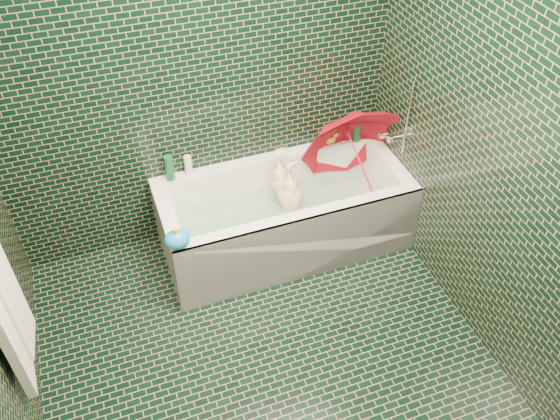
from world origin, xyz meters
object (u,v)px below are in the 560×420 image
object	(u,v)px
umbrella	(359,159)
bath_toy	(177,239)
bathtub	(285,222)
rubber_duck	(330,138)
child	(291,204)

from	to	relation	value
umbrella	bath_toy	size ratio (longest dim) A/B	4.13
bathtub	rubber_duck	size ratio (longest dim) A/B	12.93
bathtub	umbrella	size ratio (longest dim) A/B	2.35
umbrella	rubber_duck	bearing A→B (deg)	117.60
bathtub	child	distance (m)	0.14
child	bath_toy	size ratio (longest dim) A/B	4.93
rubber_duck	bath_toy	distance (m)	1.43
child	rubber_duck	size ratio (longest dim) A/B	6.57
bath_toy	rubber_duck	bearing A→B (deg)	37.83
umbrella	rubber_duck	distance (m)	0.32
umbrella	bath_toy	distance (m)	1.40
umbrella	bath_toy	world-z (taller)	umbrella
bathtub	umbrella	distance (m)	0.68
child	bathtub	bearing A→B (deg)	-49.48
bathtub	bath_toy	world-z (taller)	bath_toy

